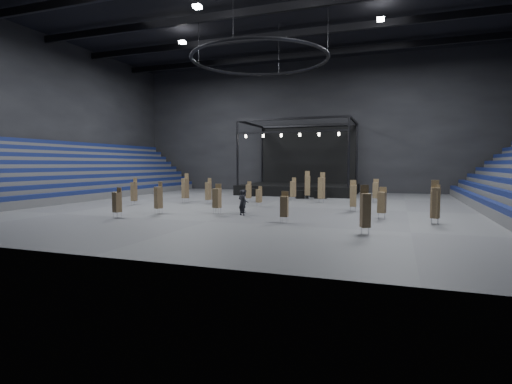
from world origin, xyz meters
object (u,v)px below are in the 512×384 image
(chair_stack_1, at_px, (376,190))
(chair_stack_6, at_px, (259,195))
(chair_stack_0, at_px, (382,202))
(chair_stack_17, at_px, (322,187))
(chair_stack_3, at_px, (293,189))
(chair_stack_8, at_px, (208,191))
(chair_stack_16, at_px, (365,210))
(chair_stack_12, at_px, (158,197))
(chair_stack_15, at_px, (353,195))
(crew_member, at_px, (244,201))
(chair_stack_2, at_px, (307,185))
(chair_stack_9, at_px, (435,204))
(chair_stack_11, at_px, (249,191))
(stage, at_px, (301,182))
(chair_stack_7, at_px, (284,206))
(chair_stack_13, at_px, (117,202))
(chair_stack_5, at_px, (217,198))
(chair_stack_4, at_px, (435,202))
(man_center, at_px, (242,202))
(flight_case_right, at_px, (320,195))
(flight_case_left, at_px, (250,192))
(flight_case_mid, at_px, (302,194))
(chair_stack_14, at_px, (134,191))
(chair_stack_10, at_px, (185,188))

(chair_stack_1, bearing_deg, chair_stack_6, -139.02)
(chair_stack_0, relative_size, chair_stack_17, 0.74)
(chair_stack_3, bearing_deg, chair_stack_6, -89.11)
(chair_stack_8, height_order, chair_stack_16, chair_stack_16)
(chair_stack_6, relative_size, chair_stack_12, 0.74)
(chair_stack_15, bearing_deg, crew_member, -163.54)
(chair_stack_2, xyz_separation_m, chair_stack_9, (11.35, -14.75, -0.26))
(chair_stack_0, distance_m, chair_stack_12, 16.37)
(chair_stack_11, bearing_deg, stage, 83.60)
(stage, relative_size, chair_stack_15, 5.57)
(chair_stack_7, distance_m, chair_stack_13, 11.85)
(chair_stack_5, relative_size, chair_stack_6, 1.25)
(chair_stack_0, distance_m, chair_stack_4, 3.52)
(chair_stack_3, height_order, man_center, chair_stack_3)
(flight_case_right, height_order, chair_stack_15, chair_stack_15)
(chair_stack_5, distance_m, chair_stack_13, 7.22)
(chair_stack_8, bearing_deg, flight_case_right, 63.34)
(chair_stack_16, xyz_separation_m, chair_stack_17, (-5.37, 16.64, 0.17))
(chair_stack_13, bearing_deg, chair_stack_1, 62.52)
(man_center, relative_size, crew_member, 1.05)
(flight_case_left, xyz_separation_m, chair_stack_2, (7.29, -2.00, 1.09))
(stage, relative_size, chair_stack_3, 5.87)
(chair_stack_3, bearing_deg, chair_stack_5, -89.13)
(flight_case_right, height_order, chair_stack_16, chair_stack_16)
(stage, relative_size, man_center, 7.39)
(chair_stack_9, distance_m, chair_stack_16, 6.51)
(flight_case_left, height_order, chair_stack_6, chair_stack_6)
(flight_case_mid, height_order, flight_case_right, flight_case_mid)
(chair_stack_12, bearing_deg, chair_stack_5, 44.54)
(chair_stack_2, height_order, chair_stack_4, chair_stack_2)
(chair_stack_8, bearing_deg, chair_stack_2, 62.54)
(chair_stack_9, bearing_deg, chair_stack_13, -146.49)
(flight_case_right, distance_m, chair_stack_5, 16.54)
(chair_stack_16, bearing_deg, flight_case_right, 82.07)
(flight_case_right, xyz_separation_m, man_center, (-2.85, -16.06, 0.52))
(chair_stack_9, bearing_deg, crew_member, -164.14)
(stage, bearing_deg, chair_stack_8, -108.21)
(chair_stack_14, bearing_deg, flight_case_left, 73.36)
(flight_case_left, relative_size, chair_stack_5, 0.59)
(chair_stack_1, height_order, chair_stack_15, chair_stack_15)
(chair_stack_9, relative_size, chair_stack_10, 0.87)
(chair_stack_9, height_order, chair_stack_10, chair_stack_10)
(chair_stack_4, bearing_deg, chair_stack_7, -170.76)
(chair_stack_8, bearing_deg, chair_stack_13, -79.82)
(chair_stack_9, xyz_separation_m, chair_stack_10, (-21.91, 7.30, 0.18))
(flight_case_right, xyz_separation_m, chair_stack_12, (-9.22, -17.31, 0.84))
(stage, distance_m, crew_member, 21.51)
(chair_stack_14, bearing_deg, chair_stack_7, -11.13)
(stage, height_order, flight_case_right, stage)
(flight_case_left, bearing_deg, chair_stack_1, -12.56)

